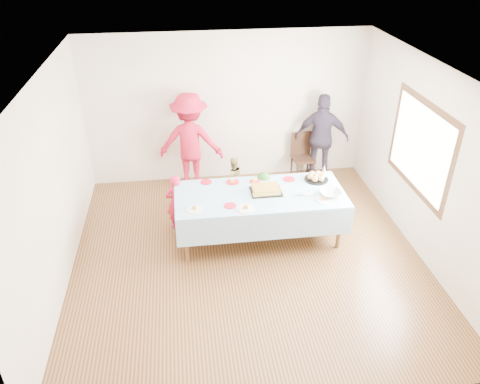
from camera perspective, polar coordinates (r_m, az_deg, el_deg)
The scene contains 22 objects.
ground at distance 6.93m, azimuth 0.90°, elevation -7.70°, with size 5.00×5.00×0.00m, color #492714.
room_walls at distance 6.02m, azimuth 1.54°, elevation 5.76°, with size 5.04×5.04×2.72m.
party_table at distance 6.91m, azimuth 2.45°, elevation -0.59°, with size 2.50×1.10×0.78m.
birthday_cake at distance 6.91m, azimuth 3.18°, elevation 0.29°, with size 0.46×0.35×0.08m.
rolls_tray at distance 7.31m, azimuth 9.30°, elevation 1.79°, with size 0.37×0.37×0.11m.
punch_bowl at distance 6.93m, azimuth 10.98°, elevation -0.16°, with size 0.31×0.31×0.08m, color silver.
party_hat at distance 7.45m, azimuth 10.20°, elevation 2.62°, with size 0.10×0.10×0.17m, color silver.
fork_pile at distance 6.88m, azimuth 7.99°, elevation -0.15°, with size 0.24×0.18×0.07m, color white, non-canonical shape.
plate_red_far_a at distance 7.18m, azimuth -4.14°, elevation 1.22°, with size 0.18×0.18×0.01m, color red.
plate_red_far_b at distance 7.16m, azimuth -0.91°, elevation 1.23°, with size 0.20×0.20×0.01m, color red.
plate_red_far_c at distance 7.18m, azimuth 1.81°, elevation 1.29°, with size 0.16×0.16×0.01m, color red.
plate_red_far_d at distance 7.28m, azimuth 5.99°, elevation 1.57°, with size 0.19×0.19×0.01m, color red.
plate_red_near at distance 6.58m, azimuth -1.24°, elevation -1.68°, with size 0.17×0.17×0.01m, color red.
plate_white_left at distance 6.52m, azimuth -5.60°, elevation -2.12°, with size 0.22×0.22×0.01m, color white.
plate_white_mid at distance 6.51m, azimuth 0.68°, elevation -2.03°, with size 0.24×0.24×0.01m, color white.
plate_white_right at distance 6.82m, azimuth 10.19°, elevation -0.94°, with size 0.24×0.24×0.01m, color white.
dining_chair at distance 8.83m, azimuth 7.59°, elevation 4.71°, with size 0.41×0.41×0.88m.
toddler_left at distance 7.36m, azimuth -7.83°, elevation -1.18°, with size 0.33×0.22×0.91m, color red.
toddler_mid at distance 7.48m, azimuth 2.85°, elevation -0.63°, with size 0.42×0.27×0.86m, color #2D6622.
toddler_right at distance 8.14m, azimuth -0.82°, elevation 1.76°, with size 0.37×0.29×0.76m, color #A8904E.
adult_left at distance 8.32m, azimuth -6.05°, elevation 6.12°, with size 1.14×0.65×1.76m, color red.
adult_right at distance 8.72m, azimuth 9.95°, elevation 6.56°, with size 0.96×0.40×1.64m, color #332B3B.
Camera 1 is at (-0.84, -5.39, 4.28)m, focal length 35.00 mm.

